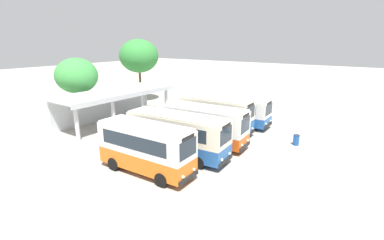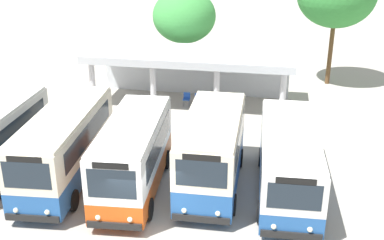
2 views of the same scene
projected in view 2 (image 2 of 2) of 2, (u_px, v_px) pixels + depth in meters
city_bus_second_in_row at (65, 144)px, 21.58m from camera, size 2.85×8.15×3.27m
city_bus_middle_cream at (133, 153)px, 20.71m from camera, size 2.72×7.23×3.25m
city_bus_fourth_amber at (212, 149)px, 20.97m from camera, size 2.58×6.95×3.36m
city_bus_fifth_blue at (289, 159)px, 20.52m from camera, size 2.69×7.91×2.97m
terminal_canopy at (191, 63)px, 31.22m from camera, size 13.18×4.63×3.40m
waiting_chair_end_by_column at (187, 98)px, 31.00m from camera, size 0.45×0.45×0.86m
waiting_chair_second_from_end at (198, 99)px, 30.81m from camera, size 0.45×0.45×0.86m
waiting_chair_middle_seat at (210, 99)px, 30.78m from camera, size 0.45×0.45×0.86m
roadside_tree_behind_canopy at (184, 16)px, 34.48m from camera, size 4.54×4.54×6.70m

